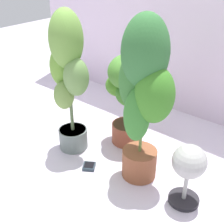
# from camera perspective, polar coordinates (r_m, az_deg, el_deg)

# --- Properties ---
(ground_plane) EXTENTS (8.00, 8.00, 0.00)m
(ground_plane) POSITION_cam_1_polar(r_m,az_deg,el_deg) (2.22, 0.21, -7.31)
(ground_plane) COLOR silver
(ground_plane) RESTS_ON ground
(potted_plant_front_right) EXTENTS (0.42, 0.36, 1.03)m
(potted_plant_front_right) POSITION_cam_1_polar(r_m,az_deg,el_deg) (1.68, 6.00, 4.32)
(potted_plant_front_right) COLOR brown
(potted_plant_front_right) RESTS_ON ground
(potted_plant_front_left) EXTENTS (0.40, 0.33, 1.00)m
(potted_plant_front_left) POSITION_cam_1_polar(r_m,az_deg,el_deg) (1.99, -8.36, 7.84)
(potted_plant_front_left) COLOR slate
(potted_plant_front_left) RESTS_ON ground
(potted_plant_center) EXTENTS (0.43, 0.38, 0.69)m
(potted_plant_center) POSITION_cam_1_polar(r_m,az_deg,el_deg) (2.11, 2.96, 4.09)
(potted_plant_center) COLOR brown
(potted_plant_center) RESTS_ON ground
(hygrometer_box) EXTENTS (0.11, 0.11, 0.03)m
(hygrometer_box) POSITION_cam_1_polar(r_m,az_deg,el_deg) (2.06, -4.33, -10.26)
(hygrometer_box) COLOR #26343D
(hygrometer_box) RESTS_ON ground
(floor_fan) EXTENTS (0.20, 0.20, 0.39)m
(floor_fan) POSITION_cam_1_polar(r_m,az_deg,el_deg) (1.71, 14.35, -9.88)
(floor_fan) COLOR #242227
(floor_fan) RESTS_ON ground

